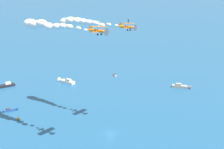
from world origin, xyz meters
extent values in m
plane|color=#1E517A|center=(0.00, 0.00, 0.00)|extent=(2000.00, 2000.00, 0.00)
cube|color=black|center=(-34.49, -67.49, 0.65)|extent=(7.96, 7.10, 1.30)
cube|color=silver|center=(-34.96, -67.11, 1.79)|extent=(3.52, 3.40, 0.97)
cube|color=white|center=(-49.45, -39.84, 0.68)|extent=(5.35, 8.97, 1.37)
cone|color=white|center=(-51.14, -44.79, 0.68)|extent=(3.29, 2.95, 2.73)
cube|color=gray|center=(-49.24, -39.24, 1.88)|extent=(3.04, 3.54, 1.02)
cube|color=#9E9993|center=(-69.70, -19.33, 0.33)|extent=(4.27, 3.18, 0.66)
cone|color=#9E9993|center=(-67.48, -18.09, 0.33)|extent=(1.58, 1.68, 1.33)
cube|color=#38383D|center=(-69.97, -19.48, 0.91)|extent=(1.79, 1.64, 0.50)
cube|color=#9E9993|center=(-59.73, 18.52, 0.62)|extent=(2.62, 7.82, 1.25)
cone|color=#9E9993|center=(-59.82, 23.28, 0.62)|extent=(2.52, 2.04, 2.49)
cube|color=gray|center=(-59.72, 17.94, 1.71)|extent=(2.04, 2.76, 0.93)
cube|color=#23478C|center=(-6.76, -47.44, 0.39)|extent=(4.59, 4.45, 0.78)
cone|color=#23478C|center=(-8.92, -45.40, 0.39)|extent=(1.97, 1.98, 1.55)
cube|color=#38383D|center=(-6.50, -47.69, 1.07)|extent=(2.08, 2.07, 0.58)
sphere|color=orange|center=(-0.41, -38.97, 0.39)|extent=(1.10, 1.10, 1.10)
cylinder|color=black|center=(-0.41, -38.97, 1.44)|extent=(0.08, 0.08, 1.00)
cylinder|color=orange|center=(-9.98, 3.18, 37.76)|extent=(2.89, 6.40, 0.99)
cylinder|color=white|center=(-9.10, 5.94, 37.76)|extent=(1.24, 0.91, 1.11)
cylinder|color=#4C4C51|center=(-8.97, 6.34, 37.76)|extent=(2.43, 0.82, 2.54)
cube|color=orange|center=(-9.86, 3.46, 37.49)|extent=(7.23, 3.42, 0.91)
cube|color=orange|center=(-10.03, 3.51, 39.10)|extent=(7.23, 3.42, 0.91)
cylinder|color=white|center=(-12.33, 4.24, 38.02)|extent=(0.29, 0.18, 1.62)
cylinder|color=white|center=(-10.79, 3.76, 38.19)|extent=(0.29, 0.18, 1.62)
cylinder|color=white|center=(-9.09, 3.21, 38.39)|extent=(0.29, 0.18, 1.62)
cylinder|color=white|center=(-7.56, 2.72, 38.57)|extent=(0.29, 0.18, 1.62)
cube|color=orange|center=(-10.90, 0.48, 38.30)|extent=(0.55, 1.12, 1.20)
cube|color=orange|center=(-10.84, 0.46, 37.76)|extent=(2.65, 1.61, 0.35)
cylinder|color=black|center=(-10.48, 4.18, 36.66)|extent=(0.36, 0.63, 0.61)
cylinder|color=black|center=(-8.78, 3.64, 36.86)|extent=(0.36, 0.63, 0.61)
cylinder|color=#262628|center=(-10.07, 3.53, 39.55)|extent=(0.19, 0.13, 0.90)
cylinder|color=black|center=(-10.17, 3.56, 39.53)|extent=(0.24, 0.19, 0.79)
cylinder|color=black|center=(-9.98, 3.50, 39.56)|extent=(0.24, 0.19, 0.79)
cube|color=black|center=(-10.14, 3.55, 40.19)|extent=(0.44, 0.31, 0.55)
sphere|color=tan|center=(-10.18, 3.56, 40.57)|extent=(0.21, 0.21, 0.21)
cylinder|color=black|center=(-10.59, 3.69, 40.26)|extent=(0.59, 0.26, 0.15)
cylinder|color=black|center=(-9.72, 3.41, 40.36)|extent=(0.59, 0.26, 0.15)
ellipsoid|color=white|center=(-11.49, -1.35, 37.89)|extent=(1.53, 1.76, 0.99)
ellipsoid|color=white|center=(-12.01, -4.50, 38.06)|extent=(2.16, 2.56, 1.37)
ellipsoid|color=white|center=(-12.92, -7.53, 37.58)|extent=(2.71, 3.06, 1.78)
ellipsoid|color=white|center=(-13.87, -10.54, 38.09)|extent=(3.18, 3.61, 2.09)
ellipsoid|color=white|center=(-15.28, -13.41, 38.00)|extent=(3.97, 4.86, 2.49)
ellipsoid|color=white|center=(-16.47, -16.34, 38.09)|extent=(4.00, 4.43, 2.65)
ellipsoid|color=white|center=(-17.49, -19.33, 38.08)|extent=(4.86, 5.41, 3.22)
ellipsoid|color=white|center=(-18.14, -22.44, 38.07)|extent=(5.20, 6.09, 3.35)
ellipsoid|color=white|center=(-19.27, -25.39, 37.26)|extent=(5.64, 6.51, 3.66)
cylinder|color=orange|center=(10.78, -0.65, 39.40)|extent=(2.89, 6.40, 0.99)
cylinder|color=white|center=(11.66, 2.11, 39.40)|extent=(1.24, 0.91, 1.11)
cylinder|color=#4C4C51|center=(11.79, 2.51, 39.40)|extent=(2.43, 0.82, 2.54)
cube|color=orange|center=(10.90, -0.38, 39.13)|extent=(7.23, 3.42, 0.91)
cube|color=orange|center=(10.73, -0.32, 40.74)|extent=(7.23, 3.42, 0.91)
cylinder|color=white|center=(8.43, 0.41, 39.66)|extent=(0.29, 0.18, 1.62)
cylinder|color=white|center=(9.96, -0.08, 39.84)|extent=(0.29, 0.18, 1.62)
cylinder|color=white|center=(11.67, -0.62, 40.04)|extent=(0.29, 0.18, 1.62)
cylinder|color=white|center=(13.20, -1.11, 40.22)|extent=(0.29, 0.18, 1.62)
cube|color=orange|center=(9.86, -3.35, 39.95)|extent=(0.55, 1.12, 1.20)
cube|color=orange|center=(9.92, -3.37, 39.40)|extent=(2.65, 1.61, 0.35)
cylinder|color=black|center=(10.28, 0.35, 38.31)|extent=(0.36, 0.63, 0.61)
cylinder|color=black|center=(11.98, -0.20, 38.51)|extent=(0.36, 0.63, 0.61)
cylinder|color=#262628|center=(10.68, -0.31, 41.19)|extent=(0.19, 0.13, 0.90)
cylinder|color=white|center=(10.59, -0.28, 41.18)|extent=(0.24, 0.19, 0.79)
cylinder|color=white|center=(10.78, -0.34, 41.20)|extent=(0.24, 0.19, 0.79)
cube|color=white|center=(10.62, -0.29, 41.84)|extent=(0.44, 0.31, 0.55)
sphere|color=#9E7051|center=(10.58, -0.27, 42.21)|extent=(0.21, 0.21, 0.21)
cylinder|color=white|center=(10.31, -0.19, 42.24)|extent=(0.33, 0.18, 0.57)
cylinder|color=white|center=(10.84, -0.36, 42.31)|extent=(0.42, 0.21, 0.52)
ellipsoid|color=white|center=(9.28, -5.19, 39.18)|extent=(1.52, 1.77, 0.98)
ellipsoid|color=white|center=(8.06, -8.12, 39.44)|extent=(2.00, 2.36, 1.28)
ellipsoid|color=white|center=(7.78, -11.34, 39.77)|extent=(2.73, 3.12, 1.78)
ellipsoid|color=white|center=(6.50, -14.25, 39.66)|extent=(3.19, 3.47, 2.14)
ellipsoid|color=white|center=(5.17, -17.14, 39.22)|extent=(3.75, 4.10, 2.51)
ellipsoid|color=white|center=(4.85, -20.36, 39.05)|extent=(4.27, 4.50, 2.91)
ellipsoid|color=white|center=(3.98, -23.39, 39.78)|extent=(4.88, 5.82, 3.10)
ellipsoid|color=white|center=(3.20, -26.46, 39.22)|extent=(5.42, 6.65, 3.39)
ellipsoid|color=white|center=(1.51, -29.23, 39.12)|extent=(5.97, 6.87, 3.88)
camera|label=1|loc=(105.40, 33.40, 55.67)|focal=53.31mm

